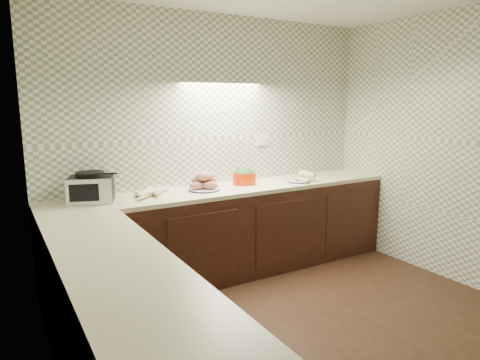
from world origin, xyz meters
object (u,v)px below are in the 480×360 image
parsnip_pile (143,193)px  onion_bowl (201,184)px  sweet_potato_plate (204,183)px  veg_plate (301,177)px  dutch_oven (244,176)px  toaster_oven (91,188)px

parsnip_pile → onion_bowl: size_ratio=3.13×
parsnip_pile → sweet_potato_plate: bearing=-3.4°
veg_plate → onion_bowl: bearing=168.9°
sweet_potato_plate → onion_bowl: 0.12m
veg_plate → sweet_potato_plate: bearing=174.8°
dutch_oven → veg_plate: bearing=-39.4°
sweet_potato_plate → veg_plate: sweet_potato_plate is taller
parsnip_pile → dutch_oven: dutch_oven is taller
dutch_oven → toaster_oven: bearing=155.7°
sweet_potato_plate → toaster_oven: bearing=176.3°
toaster_oven → parsnip_pile: size_ratio=0.99×
toaster_oven → sweet_potato_plate: toaster_oven is taller
toaster_oven → sweet_potato_plate: 1.04m
onion_bowl → dutch_oven: bearing=-5.6°
sweet_potato_plate → dutch_oven: (0.49, 0.07, 0.01)m
toaster_oven → parsnip_pile: toaster_oven is taller
onion_bowl → veg_plate: size_ratio=0.44×
toaster_oven → parsnip_pile: 0.45m
parsnip_pile → onion_bowl: 0.61m
sweet_potato_plate → dutch_oven: size_ratio=0.99×
sweet_potato_plate → onion_bowl: size_ratio=2.24×
onion_bowl → veg_plate: veg_plate is taller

